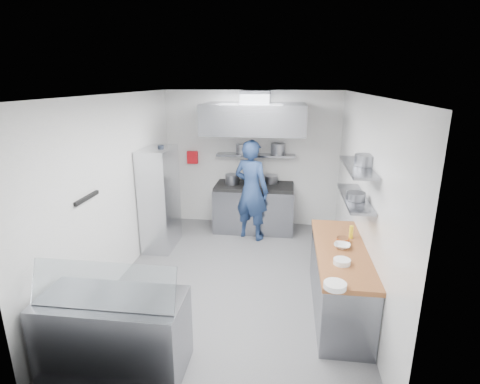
# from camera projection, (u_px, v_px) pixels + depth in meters

# --- Properties ---
(floor) EXTENTS (5.00, 5.00, 0.00)m
(floor) POSITION_uv_depth(u_px,v_px,m) (235.00, 279.00, 5.84)
(floor) COLOR #49494B
(floor) RESTS_ON ground
(ceiling) EXTENTS (5.00, 5.00, 0.00)m
(ceiling) POSITION_uv_depth(u_px,v_px,m) (234.00, 95.00, 5.04)
(ceiling) COLOR silver
(ceiling) RESTS_ON wall_back
(wall_back) EXTENTS (3.60, 2.80, 0.02)m
(wall_back) POSITION_uv_depth(u_px,v_px,m) (252.00, 159.00, 7.81)
(wall_back) COLOR white
(wall_back) RESTS_ON floor
(wall_front) EXTENTS (3.60, 2.80, 0.02)m
(wall_front) POSITION_uv_depth(u_px,v_px,m) (192.00, 282.00, 3.06)
(wall_front) COLOR white
(wall_front) RESTS_ON floor
(wall_left) EXTENTS (2.80, 5.00, 0.02)m
(wall_left) POSITION_uv_depth(u_px,v_px,m) (117.00, 189.00, 5.66)
(wall_left) COLOR white
(wall_left) RESTS_ON floor
(wall_right) EXTENTS (2.80, 5.00, 0.02)m
(wall_right) POSITION_uv_depth(u_px,v_px,m) (362.00, 199.00, 5.22)
(wall_right) COLOR white
(wall_right) RESTS_ON floor
(gas_range) EXTENTS (1.60, 0.80, 0.90)m
(gas_range) POSITION_uv_depth(u_px,v_px,m) (254.00, 209.00, 7.69)
(gas_range) COLOR gray
(gas_range) RESTS_ON floor
(cooktop) EXTENTS (1.57, 0.78, 0.06)m
(cooktop) POSITION_uv_depth(u_px,v_px,m) (254.00, 186.00, 7.56)
(cooktop) COLOR black
(cooktop) RESTS_ON gas_range
(stock_pot_left) EXTENTS (0.28, 0.28, 0.20)m
(stock_pot_left) POSITION_uv_depth(u_px,v_px,m) (232.00, 179.00, 7.59)
(stock_pot_left) COLOR slate
(stock_pot_left) RESTS_ON cooktop
(stock_pot_mid) EXTENTS (0.31, 0.31, 0.24)m
(stock_pot_mid) POSITION_uv_depth(u_px,v_px,m) (257.00, 181.00, 7.40)
(stock_pot_mid) COLOR slate
(stock_pot_mid) RESTS_ON cooktop
(stock_pot_right) EXTENTS (0.29, 0.29, 0.16)m
(stock_pot_right) POSITION_uv_depth(u_px,v_px,m) (271.00, 179.00, 7.66)
(stock_pot_right) COLOR slate
(stock_pot_right) RESTS_ON cooktop
(over_range_shelf) EXTENTS (1.60, 0.30, 0.04)m
(over_range_shelf) POSITION_uv_depth(u_px,v_px,m) (256.00, 155.00, 7.61)
(over_range_shelf) COLOR gray
(over_range_shelf) RESTS_ON wall_back
(shelf_pot_a) EXTENTS (0.24, 0.24, 0.18)m
(shelf_pot_a) POSITION_uv_depth(u_px,v_px,m) (242.00, 148.00, 7.75)
(shelf_pot_a) COLOR slate
(shelf_pot_a) RESTS_ON over_range_shelf
(shelf_pot_b) EXTENTS (0.29, 0.29, 0.22)m
(shelf_pot_b) POSITION_uv_depth(u_px,v_px,m) (278.00, 149.00, 7.57)
(shelf_pot_b) COLOR slate
(shelf_pot_b) RESTS_ON over_range_shelf
(extractor_hood) EXTENTS (1.90, 1.15, 0.55)m
(extractor_hood) POSITION_uv_depth(u_px,v_px,m) (254.00, 118.00, 7.00)
(extractor_hood) COLOR gray
(extractor_hood) RESTS_ON wall_back
(hood_duct) EXTENTS (0.55, 0.55, 0.24)m
(hood_duct) POSITION_uv_depth(u_px,v_px,m) (256.00, 97.00, 7.10)
(hood_duct) COLOR slate
(hood_duct) RESTS_ON extractor_hood
(red_firebox) EXTENTS (0.22, 0.10, 0.26)m
(red_firebox) POSITION_uv_depth(u_px,v_px,m) (193.00, 157.00, 7.90)
(red_firebox) COLOR red
(red_firebox) RESTS_ON wall_back
(chef) EXTENTS (0.84, 0.72, 1.95)m
(chef) POSITION_uv_depth(u_px,v_px,m) (251.00, 190.00, 7.13)
(chef) COLOR navy
(chef) RESTS_ON floor
(wire_rack) EXTENTS (0.50, 0.90, 1.85)m
(wire_rack) POSITION_uv_depth(u_px,v_px,m) (160.00, 199.00, 6.79)
(wire_rack) COLOR silver
(wire_rack) RESTS_ON floor
(rack_bin_a) EXTENTS (0.14, 0.18, 0.16)m
(rack_bin_a) POSITION_uv_depth(u_px,v_px,m) (160.00, 205.00, 6.83)
(rack_bin_a) COLOR white
(rack_bin_a) RESTS_ON wire_rack
(rack_bin_b) EXTENTS (0.14, 0.19, 0.17)m
(rack_bin_b) POSITION_uv_depth(u_px,v_px,m) (162.00, 176.00, 6.86)
(rack_bin_b) COLOR yellow
(rack_bin_b) RESTS_ON wire_rack
(rack_jar) EXTENTS (0.11, 0.11, 0.18)m
(rack_jar) POSITION_uv_depth(u_px,v_px,m) (161.00, 150.00, 6.60)
(rack_jar) COLOR black
(rack_jar) RESTS_ON wire_rack
(knife_strip) EXTENTS (0.04, 0.55, 0.05)m
(knife_strip) POSITION_uv_depth(u_px,v_px,m) (87.00, 198.00, 4.76)
(knife_strip) COLOR black
(knife_strip) RESTS_ON wall_left
(prep_counter_base) EXTENTS (0.62, 2.00, 0.84)m
(prep_counter_base) POSITION_uv_depth(u_px,v_px,m) (339.00, 282.00, 4.97)
(prep_counter_base) COLOR gray
(prep_counter_base) RESTS_ON floor
(prep_counter_top) EXTENTS (0.65, 2.04, 0.06)m
(prep_counter_top) POSITION_uv_depth(u_px,v_px,m) (341.00, 251.00, 4.84)
(prep_counter_top) COLOR #9A5929
(prep_counter_top) RESTS_ON prep_counter_base
(plate_stack_a) EXTENTS (0.24, 0.24, 0.06)m
(plate_stack_a) POSITION_uv_depth(u_px,v_px,m) (335.00, 285.00, 3.91)
(plate_stack_a) COLOR white
(plate_stack_a) RESTS_ON prep_counter_top
(plate_stack_b) EXTENTS (0.20, 0.20, 0.06)m
(plate_stack_b) POSITION_uv_depth(u_px,v_px,m) (342.00, 262.00, 4.42)
(plate_stack_b) COLOR white
(plate_stack_b) RESTS_ON prep_counter_top
(copper_pan) EXTENTS (0.17, 0.17, 0.06)m
(copper_pan) POSITION_uv_depth(u_px,v_px,m) (343.00, 240.00, 5.02)
(copper_pan) COLOR #D6753C
(copper_pan) RESTS_ON prep_counter_top
(squeeze_bottle) EXTENTS (0.05, 0.05, 0.18)m
(squeeze_bottle) POSITION_uv_depth(u_px,v_px,m) (351.00, 232.00, 5.13)
(squeeze_bottle) COLOR yellow
(squeeze_bottle) RESTS_ON prep_counter_top
(mixing_bowl) EXTENTS (0.25, 0.25, 0.05)m
(mixing_bowl) POSITION_uv_depth(u_px,v_px,m) (342.00, 246.00, 4.85)
(mixing_bowl) COLOR white
(mixing_bowl) RESTS_ON prep_counter_top
(wall_shelf_lower) EXTENTS (0.30, 1.30, 0.04)m
(wall_shelf_lower) POSITION_uv_depth(u_px,v_px,m) (355.00, 198.00, 4.92)
(wall_shelf_lower) COLOR gray
(wall_shelf_lower) RESTS_ON wall_right
(wall_shelf_upper) EXTENTS (0.30, 1.30, 0.04)m
(wall_shelf_upper) POSITION_uv_depth(u_px,v_px,m) (357.00, 167.00, 4.80)
(wall_shelf_upper) COLOR gray
(wall_shelf_upper) RESTS_ON wall_right
(shelf_pot_c) EXTENTS (0.24, 0.24, 0.10)m
(shelf_pot_c) POSITION_uv_depth(u_px,v_px,m) (356.00, 196.00, 4.76)
(shelf_pot_c) COLOR slate
(shelf_pot_c) RESTS_ON wall_shelf_lower
(shelf_pot_d) EXTENTS (0.29, 0.29, 0.14)m
(shelf_pot_d) POSITION_uv_depth(u_px,v_px,m) (366.00, 160.00, 4.77)
(shelf_pot_d) COLOR slate
(shelf_pot_d) RESTS_ON wall_shelf_upper
(display_case) EXTENTS (1.50, 0.70, 0.85)m
(display_case) POSITION_uv_depth(u_px,v_px,m) (115.00, 334.00, 3.94)
(display_case) COLOR gray
(display_case) RESTS_ON floor
(display_glass) EXTENTS (1.47, 0.19, 0.42)m
(display_glass) POSITION_uv_depth(u_px,v_px,m) (103.00, 285.00, 3.64)
(display_glass) COLOR silver
(display_glass) RESTS_ON display_case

